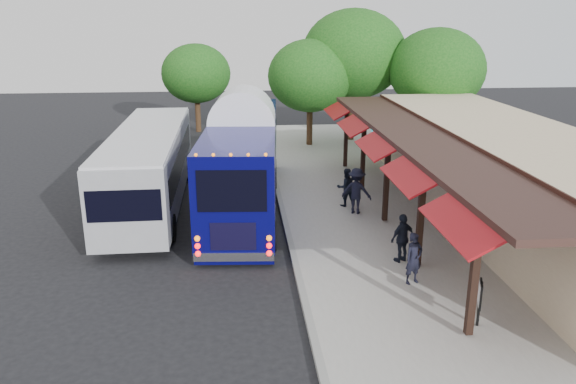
# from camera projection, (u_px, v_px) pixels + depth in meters

# --- Properties ---
(ground) EXTENTS (90.00, 90.00, 0.00)m
(ground) POSITION_uv_depth(u_px,v_px,m) (296.00, 276.00, 17.15)
(ground) COLOR black
(ground) RESTS_ON ground
(sidewalk) EXTENTS (10.00, 40.00, 0.15)m
(sidewalk) POSITION_uv_depth(u_px,v_px,m) (416.00, 222.00, 21.36)
(sidewalk) COLOR #9E9B93
(sidewalk) RESTS_ON ground
(curb) EXTENTS (0.20, 40.00, 0.16)m
(curb) POSITION_uv_depth(u_px,v_px,m) (286.00, 227.00, 20.94)
(curb) COLOR gray
(curb) RESTS_ON ground
(station_shelter) EXTENTS (8.15, 20.00, 3.60)m
(station_shelter) POSITION_uv_depth(u_px,v_px,m) (506.00, 176.00, 21.12)
(station_shelter) COLOR #C5AD89
(station_shelter) RESTS_ON ground
(coach_bus) EXTENTS (3.44, 12.30, 3.89)m
(coach_bus) POSITION_uv_depth(u_px,v_px,m) (244.00, 158.00, 22.71)
(coach_bus) COLOR #070754
(coach_bus) RESTS_ON ground
(city_bus) EXTENTS (2.76, 11.89, 3.19)m
(city_bus) POSITION_uv_depth(u_px,v_px,m) (149.00, 164.00, 23.08)
(city_bus) COLOR #95979D
(city_bus) RESTS_ON ground
(ped_a) EXTENTS (0.66, 0.55, 1.54)m
(ped_a) POSITION_uv_depth(u_px,v_px,m) (414.00, 258.00, 16.14)
(ped_a) COLOR black
(ped_a) RESTS_ON sidewalk
(ped_b) EXTENTS (0.85, 0.72, 1.58)m
(ped_b) POSITION_uv_depth(u_px,v_px,m) (346.00, 187.00, 22.81)
(ped_b) COLOR black
(ped_b) RESTS_ON sidewalk
(ped_c) EXTENTS (1.00, 0.77, 1.58)m
(ped_c) POSITION_uv_depth(u_px,v_px,m) (403.00, 238.00, 17.58)
(ped_c) COLOR black
(ped_c) RESTS_ON sidewalk
(ped_d) EXTENTS (1.35, 1.10, 1.82)m
(ped_d) POSITION_uv_depth(u_px,v_px,m) (356.00, 191.00, 21.93)
(ped_d) COLOR black
(ped_d) RESTS_ON sidewalk
(sign_board) EXTENTS (0.23, 0.53, 1.20)m
(sign_board) POSITION_uv_depth(u_px,v_px,m) (480.00, 296.00, 13.87)
(sign_board) COLOR black
(sign_board) RESTS_ON sidewalk
(tree_left) EXTENTS (4.97, 4.97, 6.37)m
(tree_left) POSITION_uv_depth(u_px,v_px,m) (310.00, 76.00, 32.87)
(tree_left) COLOR #382314
(tree_left) RESTS_ON ground
(tree_mid) EXTENTS (6.31, 6.31, 8.08)m
(tree_mid) POSITION_uv_depth(u_px,v_px,m) (354.00, 54.00, 33.91)
(tree_mid) COLOR #382314
(tree_mid) RESTS_ON ground
(tree_right) EXTENTS (5.49, 5.49, 7.02)m
(tree_right) POSITION_uv_depth(u_px,v_px,m) (437.00, 69.00, 32.00)
(tree_right) COLOR #382314
(tree_right) RESTS_ON ground
(tree_far) EXTENTS (4.61, 4.61, 5.90)m
(tree_far) POSITION_uv_depth(u_px,v_px,m) (196.00, 74.00, 37.46)
(tree_far) COLOR #382314
(tree_far) RESTS_ON ground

